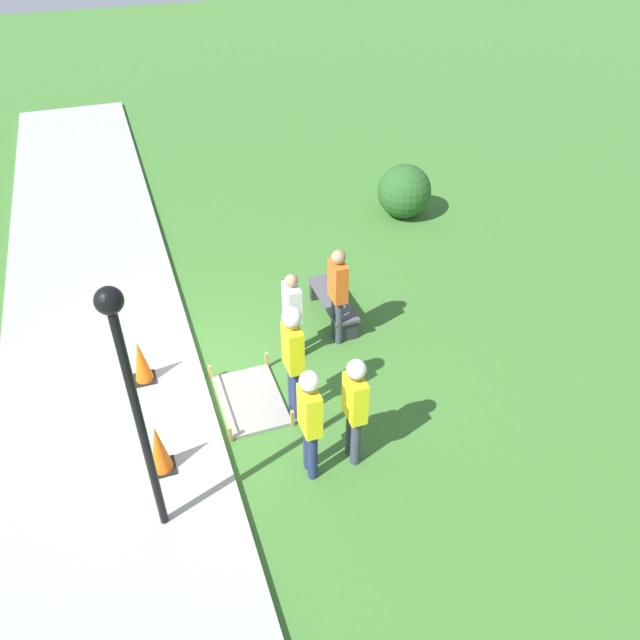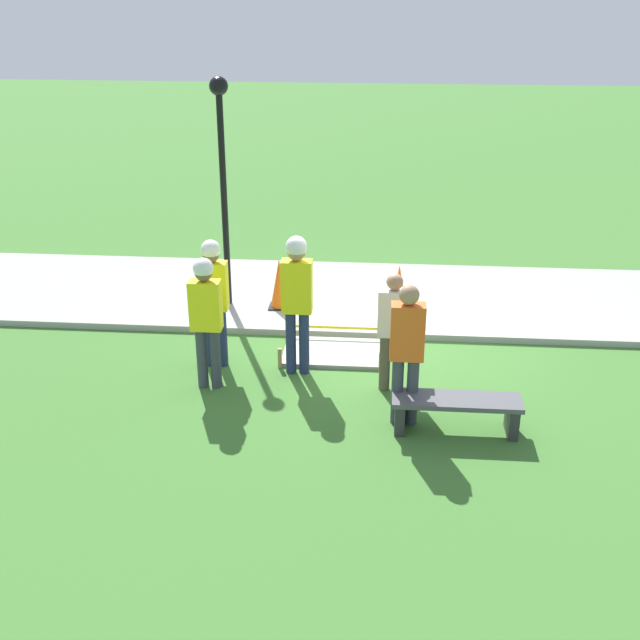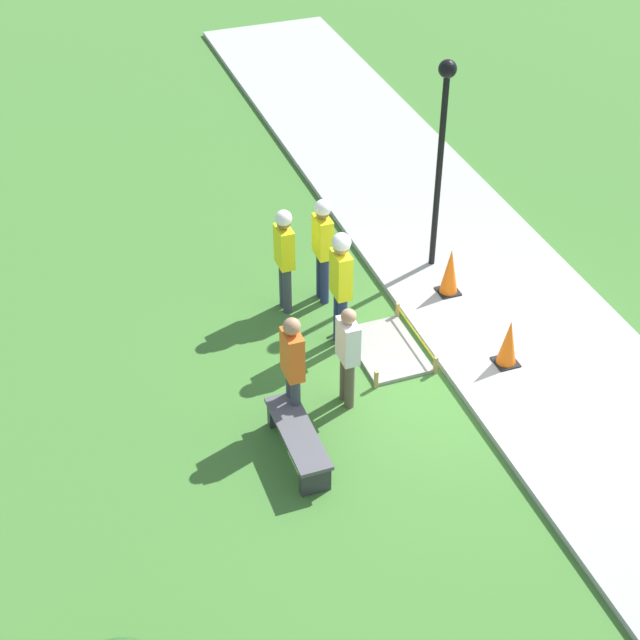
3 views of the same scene
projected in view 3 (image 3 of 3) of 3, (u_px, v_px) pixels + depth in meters
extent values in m
plane|color=#3D702D|center=(445.00, 376.00, 14.23)|extent=(60.00, 60.00, 0.00)
cube|color=#9E9E99|center=(541.00, 350.00, 14.62)|extent=(28.00, 3.13, 0.10)
cube|color=gray|center=(387.00, 350.00, 14.67)|extent=(1.39, 0.93, 0.06)
cube|color=tan|center=(436.00, 365.00, 14.20)|extent=(0.05, 0.05, 0.29)
cube|color=tan|center=(397.00, 311.00, 15.24)|extent=(0.05, 0.05, 0.29)
cube|color=tan|center=(376.00, 379.00, 13.95)|extent=(0.05, 0.05, 0.29)
cube|color=tan|center=(341.00, 324.00, 14.99)|extent=(0.05, 0.05, 0.29)
cube|color=yellow|center=(416.00, 333.00, 14.68)|extent=(1.39, 0.00, 0.04)
cube|color=black|center=(506.00, 362.00, 14.31)|extent=(0.34, 0.34, 0.02)
cone|color=orange|center=(509.00, 342.00, 14.08)|extent=(0.29, 0.29, 0.74)
cube|color=black|center=(448.00, 291.00, 15.72)|extent=(0.34, 0.34, 0.02)
cone|color=orange|center=(450.00, 270.00, 15.47)|extent=(0.29, 0.29, 0.79)
cube|color=#2D2D33|center=(315.00, 480.00, 12.35)|extent=(0.12, 0.40, 0.38)
cube|color=#2D2D33|center=(282.00, 412.00, 13.34)|extent=(0.12, 0.40, 0.38)
cube|color=#4C4C51|center=(298.00, 433.00, 12.71)|extent=(1.53, 0.44, 0.06)
cylinder|color=navy|center=(342.00, 322.00, 14.51)|extent=(0.14, 0.14, 0.90)
cylinder|color=navy|center=(338.00, 316.00, 14.64)|extent=(0.14, 0.14, 0.90)
cube|color=yellow|center=(341.00, 274.00, 14.08)|extent=(0.40, 0.22, 0.72)
sphere|color=#A37A5B|center=(341.00, 246.00, 13.79)|extent=(0.24, 0.24, 0.24)
sphere|color=white|center=(341.00, 242.00, 13.75)|extent=(0.28, 0.28, 0.28)
cylinder|color=navy|center=(325.00, 280.00, 15.43)|extent=(0.14, 0.14, 0.85)
cylinder|color=navy|center=(321.00, 274.00, 15.56)|extent=(0.14, 0.14, 0.85)
cube|color=yellow|center=(323.00, 237.00, 15.03)|extent=(0.40, 0.22, 0.67)
sphere|color=brown|center=(323.00, 212.00, 14.76)|extent=(0.23, 0.23, 0.23)
sphere|color=white|center=(323.00, 208.00, 14.72)|extent=(0.26, 0.26, 0.26)
cylinder|color=#383D47|center=(287.00, 290.00, 15.23)|extent=(0.14, 0.14, 0.83)
cylinder|color=#383D47|center=(284.00, 284.00, 15.36)|extent=(0.14, 0.14, 0.83)
cube|color=yellow|center=(284.00, 247.00, 14.84)|extent=(0.40, 0.22, 0.66)
sphere|color=brown|center=(284.00, 222.00, 14.58)|extent=(0.23, 0.23, 0.23)
sphere|color=white|center=(284.00, 218.00, 14.54)|extent=(0.26, 0.26, 0.26)
cylinder|color=#383D47|center=(296.00, 403.00, 13.12)|extent=(0.14, 0.14, 0.87)
cylinder|color=#383D47|center=(291.00, 395.00, 13.26)|extent=(0.14, 0.14, 0.87)
cube|color=#E55B1E|center=(292.00, 355.00, 12.72)|extent=(0.40, 0.22, 0.69)
sphere|color=#A37A5B|center=(292.00, 326.00, 12.44)|extent=(0.24, 0.24, 0.24)
cylinder|color=brown|center=(349.00, 385.00, 13.49)|extent=(0.14, 0.14, 0.78)
cylinder|color=brown|center=(345.00, 377.00, 13.63)|extent=(0.14, 0.14, 0.78)
cube|color=silver|center=(348.00, 341.00, 13.13)|extent=(0.40, 0.22, 0.62)
sphere|color=#A37A5B|center=(349.00, 316.00, 12.88)|extent=(0.21, 0.21, 0.21)
cylinder|color=black|center=(439.00, 175.00, 15.38)|extent=(0.10, 0.10, 3.32)
sphere|color=black|center=(448.00, 69.00, 14.31)|extent=(0.28, 0.28, 0.28)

